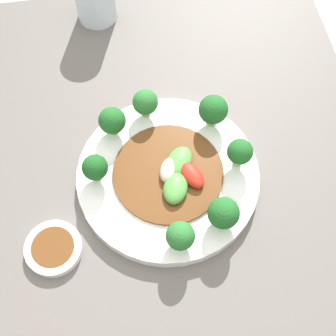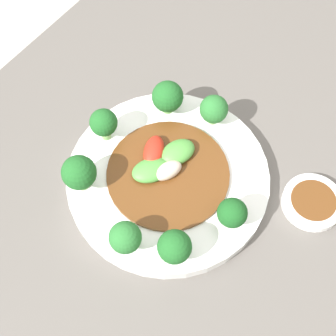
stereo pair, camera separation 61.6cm
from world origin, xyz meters
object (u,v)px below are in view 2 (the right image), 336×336
at_px(broccoli_southeast, 79,173).
at_px(broccoli_east, 125,238).
at_px(broccoli_north, 232,213).
at_px(stirfry_center, 166,167).
at_px(broccoli_southwest, 168,97).
at_px(plate, 168,178).
at_px(broccoli_west, 214,109).
at_px(sauce_dish, 312,202).
at_px(broccoli_south, 104,123).
at_px(broccoli_northeast, 175,247).

relative_size(broccoli_southeast, broccoli_east, 1.14).
height_order(broccoli_north, stirfry_center, broccoli_north).
bearing_deg(broccoli_southwest, plate, 35.94).
xyz_separation_m(broccoli_east, broccoli_southwest, (-0.22, -0.09, 0.00)).
height_order(broccoli_west, broccoli_southeast, broccoli_southeast).
bearing_deg(sauce_dish, broccoli_south, -73.19).
relative_size(broccoli_north, stirfry_center, 0.30).
bearing_deg(broccoli_west, stirfry_center, -4.12).
xyz_separation_m(broccoli_southeast, broccoli_south, (-0.08, -0.03, -0.00)).
xyz_separation_m(broccoli_northeast, broccoli_southwest, (-0.19, -0.15, 0.00)).
xyz_separation_m(broccoli_southwest, stirfry_center, (0.09, 0.06, -0.03)).
bearing_deg(plate, broccoli_southeast, -46.25).
distance_m(broccoli_east, broccoli_south, 0.18).
relative_size(broccoli_southeast, stirfry_center, 0.35).
bearing_deg(broccoli_northeast, broccoli_east, -65.25).
distance_m(broccoli_southeast, broccoli_north, 0.22).
distance_m(broccoli_west, broccoli_southwest, 0.07).
bearing_deg(broccoli_southeast, stirfry_center, 137.69).
relative_size(plate, sauce_dish, 3.39).
relative_size(broccoli_east, broccoli_north, 1.02).
bearing_deg(broccoli_north, plate, -95.96).
distance_m(broccoli_southwest, sauce_dish, 0.27).
xyz_separation_m(broccoli_west, stirfry_center, (0.11, -0.01, -0.02)).
xyz_separation_m(broccoli_northeast, stirfry_center, (-0.10, -0.09, -0.03)).
xyz_separation_m(plate, stirfry_center, (-0.00, -0.01, 0.02)).
bearing_deg(broccoli_west, plate, -0.33).
distance_m(broccoli_southeast, sauce_dish, 0.34).
height_order(broccoli_west, stirfry_center, broccoli_west).
xyz_separation_m(broccoli_north, sauce_dish, (-0.10, 0.08, -0.05)).
relative_size(broccoli_north, sauce_dish, 0.62).
bearing_deg(broccoli_north, broccoli_northeast, -23.19).
height_order(broccoli_northeast, broccoli_south, broccoli_south).
bearing_deg(plate, sauce_dish, 115.42).
bearing_deg(broccoli_southwest, sauce_dish, 89.43).
bearing_deg(stirfry_center, broccoli_south, -86.92).
bearing_deg(broccoli_east, broccoli_southeast, -108.24).
distance_m(broccoli_northeast, broccoli_east, 0.06).
height_order(broccoli_southeast, broccoli_north, broccoli_southeast).
bearing_deg(plate, stirfry_center, -120.55).
xyz_separation_m(broccoli_northeast, sauce_dish, (-0.19, 0.12, -0.05)).
distance_m(plate, broccoli_southeast, 0.13).
xyz_separation_m(broccoli_west, broccoli_southeast, (0.20, -0.09, 0.01)).
height_order(broccoli_southwest, sauce_dish, broccoli_southwest).
height_order(broccoli_southeast, broccoli_east, broccoli_southeast).
bearing_deg(broccoli_south, plate, 90.69).
distance_m(broccoli_west, stirfry_center, 0.12).
distance_m(broccoli_southwest, stirfry_center, 0.11).
height_order(broccoli_southeast, sauce_dish, broccoli_southeast).
height_order(broccoli_west, broccoli_northeast, broccoli_northeast).
bearing_deg(broccoli_southwest, broccoli_northeast, 37.81).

